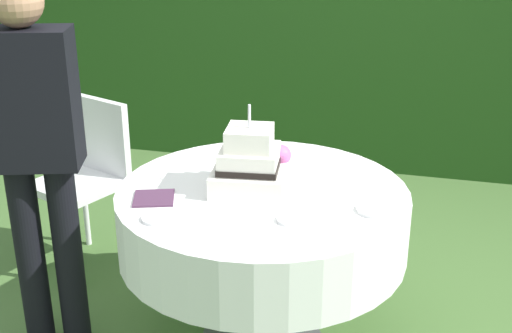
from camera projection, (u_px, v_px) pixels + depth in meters
cake_table at (262, 221)px, 2.78m from camera, size 1.20×1.20×0.74m
wedding_cake at (251, 165)px, 2.71m from camera, size 0.33×0.34×0.36m
serving_plate_near at (157, 218)px, 2.47m from camera, size 0.12×0.12×0.01m
serving_plate_far at (262, 154)px, 3.09m from camera, size 0.13×0.13×0.01m
serving_plate_left at (375, 210)px, 2.54m from camera, size 0.14×0.14×0.01m
serving_plate_right at (290, 220)px, 2.46m from camera, size 0.10×0.10×0.01m
napkin_stack at (154, 198)px, 2.64m from camera, size 0.20×0.20×0.01m
garden_chair at (88, 167)px, 3.51m from camera, size 0.52×0.52×0.89m
standing_person at (35, 147)px, 2.67m from camera, size 0.40×0.30×1.60m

